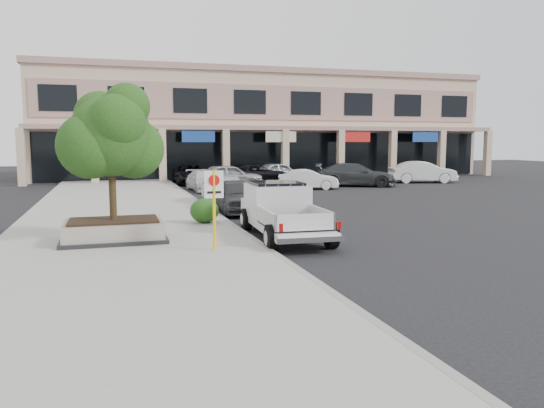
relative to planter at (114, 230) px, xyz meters
The scene contains 19 objects.
ground 6.37m from the planter, 22.90° to the right, with size 120.00×120.00×0.00m, color black.
sidewalk 3.57m from the planter, 84.25° to the left, with size 8.00×52.00×0.15m, color gray.
curb 5.58m from the planter, 39.32° to the left, with size 0.20×52.00×0.15m, color gray.
strip_mall 34.64m from the planter, 66.23° to the left, with size 40.55×12.43×9.50m.
planter is the anchor object (origin of this frame).
planter_tree 2.95m from the planter, 48.97° to the left, with size 2.90×2.55×4.00m.
no_parking_sign 3.81m from the planter, 40.62° to the right, with size 0.55×0.09×2.30m.
hedge 4.36m from the planter, 39.76° to the left, with size 1.10×0.99×0.94m, color #1C4112.
pickup_truck 5.54m from the planter, ahead, with size 2.18×5.87×1.85m, color silver, non-canonical shape.
curb_car_a 8.33m from the planter, 48.80° to the left, with size 1.83×4.56×1.55m, color #303235.
curb_car_b 10.61m from the planter, 59.10° to the left, with size 1.51×4.33×1.43m, color gray.
curb_car_c 18.17m from the planter, 71.19° to the left, with size 1.89×4.64×1.35m, color silver.
curb_car_d 23.51m from the planter, 75.75° to the left, with size 2.46×5.33×1.48m, color black.
lot_car_a 20.54m from the planter, 67.51° to the left, with size 1.95×4.85×1.65m, color #93949A.
lot_car_b 20.72m from the planter, 52.01° to the left, with size 1.42×4.07×1.34m, color silver.
lot_car_c 24.31m from the planter, 46.11° to the left, with size 2.32×5.71×1.66m, color #2E3234.
lot_car_d 23.33m from the planter, 63.87° to the left, with size 2.54×5.52×1.53m, color black.
lot_car_e 27.21m from the planter, 61.16° to the left, with size 1.80×4.47×1.52m, color #A9ADB1.
lot_car_f 29.97m from the planter, 39.05° to the left, with size 1.77×5.07×1.67m, color silver.
Camera 1 is at (-5.90, -14.72, 3.30)m, focal length 35.00 mm.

